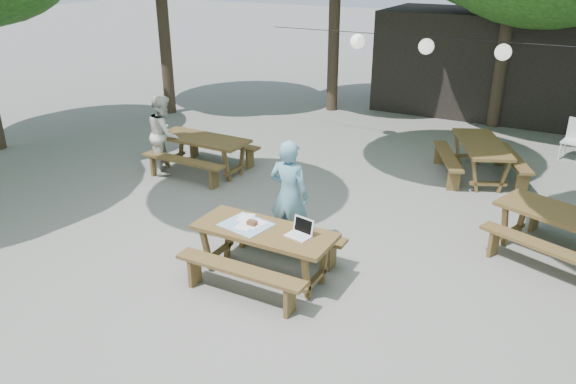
% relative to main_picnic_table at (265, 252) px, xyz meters
% --- Properties ---
extents(ground, '(80.00, 80.00, 0.00)m').
position_rel_main_picnic_table_xyz_m(ground, '(0.53, 0.45, -0.39)').
color(ground, slate).
rests_on(ground, ground).
extents(pavilion, '(6.00, 3.00, 2.80)m').
position_rel_main_picnic_table_xyz_m(pavilion, '(1.03, 10.95, 1.01)').
color(pavilion, black).
rests_on(pavilion, ground).
extents(main_picnic_table, '(2.00, 1.58, 0.75)m').
position_rel_main_picnic_table_xyz_m(main_picnic_table, '(0.00, 0.00, 0.00)').
color(main_picnic_table, '#52391D').
rests_on(main_picnic_table, ground).
extents(picnic_table_nw, '(2.01, 1.61, 0.75)m').
position_rel_main_picnic_table_xyz_m(picnic_table_nw, '(-3.27, 3.00, 0.00)').
color(picnic_table_nw, '#52391D').
rests_on(picnic_table_nw, ground).
extents(picnic_table_ne, '(2.33, 2.14, 0.75)m').
position_rel_main_picnic_table_xyz_m(picnic_table_ne, '(3.70, 2.52, 0.00)').
color(picnic_table_ne, '#52391D').
rests_on(picnic_table_ne, ground).
extents(picnic_table_far_e, '(2.22, 2.38, 0.75)m').
position_rel_main_picnic_table_xyz_m(picnic_table_far_e, '(1.92, 5.41, 0.00)').
color(picnic_table_far_e, '#52391D').
rests_on(picnic_table_far_e, ground).
extents(woman, '(0.65, 0.44, 1.76)m').
position_rel_main_picnic_table_xyz_m(woman, '(-0.12, 0.95, 0.49)').
color(woman, '#659EB8').
rests_on(woman, ground).
extents(second_person, '(0.96, 1.01, 1.64)m').
position_rel_main_picnic_table_xyz_m(second_person, '(-3.97, 2.65, 0.43)').
color(second_person, silver).
rests_on(second_person, ground).
extents(plastic_chair, '(0.52, 0.52, 0.90)m').
position_rel_main_picnic_table_xyz_m(plastic_chair, '(3.55, 7.55, -0.13)').
color(plastic_chair, silver).
rests_on(plastic_chair, ground).
extents(laptop, '(0.38, 0.32, 0.24)m').
position_rel_main_picnic_table_xyz_m(laptop, '(0.53, 0.08, 0.42)').
color(laptop, white).
rests_on(laptop, main_picnic_table).
extents(tabletop_clutter, '(0.74, 0.67, 0.08)m').
position_rel_main_picnic_table_xyz_m(tabletop_clutter, '(-0.28, 0.01, 0.37)').
color(tabletop_clutter, '#3A81C6').
rests_on(tabletop_clutter, main_picnic_table).
extents(paper_lanterns, '(9.00, 0.34, 0.38)m').
position_rel_main_picnic_table_xyz_m(paper_lanterns, '(0.35, 6.45, 2.02)').
color(paper_lanterns, black).
rests_on(paper_lanterns, ground).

